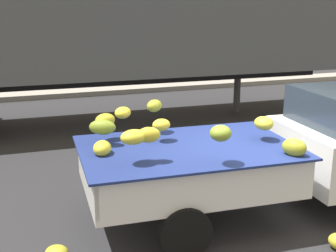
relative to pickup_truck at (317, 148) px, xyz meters
The scene contains 4 objects.
ground 1.42m from the pickup_truck, 166.73° to the right, with size 220.00×220.00×0.00m, color #28282B.
curb_strip 9.47m from the pickup_truck, 96.55° to the left, with size 80.00×0.80×0.16m, color gray.
pickup_truck is the anchor object (origin of this frame).
semi_trailer 6.16m from the pickup_truck, 107.14° to the left, with size 12.04×2.81×3.95m.
Camera 1 is at (-3.01, -4.97, 2.94)m, focal length 48.47 mm.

